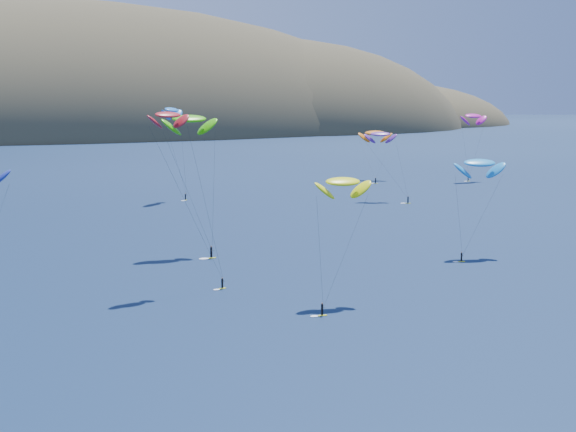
{
  "coord_description": "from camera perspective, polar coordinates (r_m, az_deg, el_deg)",
  "views": [
    {
      "loc": [
        -52.91,
        -35.16,
        28.5
      ],
      "look_at": [
        -3.59,
        80.0,
        9.0
      ],
      "focal_mm": 50.0,
      "sensor_mm": 36.0,
      "label": 1
    }
  ],
  "objects": [
    {
      "name": "island",
      "position": [
        605.88,
        -14.43,
        4.86
      ],
      "size": [
        730.0,
        300.0,
        210.0
      ],
      "color": "#3D3526",
      "rests_on": "ground"
    },
    {
      "name": "kitesurfer_2",
      "position": [
        109.49,
        3.92,
        2.44
      ],
      "size": [
        11.0,
        9.31,
        18.49
      ],
      "rotation": [
        0.0,
        0.0,
        -0.08
      ],
      "color": "yellow",
      "rests_on": "ground"
    },
    {
      "name": "kitesurfer_3",
      "position": [
        143.76,
        -7.03,
        6.86
      ],
      "size": [
        9.53,
        10.68,
        26.41
      ],
      "rotation": [
        0.0,
        0.0,
        -0.0
      ],
      "color": "yellow",
      "rests_on": "ground"
    },
    {
      "name": "kitesurfer_4",
      "position": [
        214.09,
        -8.27,
        7.48
      ],
      "size": [
        8.92,
        9.04,
        26.2
      ],
      "rotation": [
        0.0,
        0.0,
        0.8
      ],
      "color": "yellow",
      "rests_on": "ground"
    },
    {
      "name": "kitesurfer_5",
      "position": [
        144.4,
        13.46,
        3.69
      ],
      "size": [
        12.14,
        8.32,
        18.64
      ],
      "rotation": [
        0.0,
        0.0,
        -0.23
      ],
      "color": "yellow",
      "rests_on": "ground"
    },
    {
      "name": "kitesurfer_6",
      "position": [
        213.68,
        6.6,
        5.8
      ],
      "size": [
        8.88,
        13.71,
        19.67
      ],
      "rotation": [
        0.0,
        0.0,
        -0.44
      ],
      "color": "yellow",
      "rests_on": "ground"
    },
    {
      "name": "kitesurfer_8",
      "position": [
        266.12,
        13.04,
        6.95
      ],
      "size": [
        10.11,
        5.42,
        23.48
      ],
      "rotation": [
        0.0,
        0.0,
        0.09
      ],
      "color": "yellow",
      "rests_on": "ground"
    },
    {
      "name": "kitesurfer_9",
      "position": [
        116.84,
        -8.52,
        7.09
      ],
      "size": [
        10.48,
        7.16,
        26.98
      ],
      "rotation": [
        0.0,
        0.0,
        0.29
      ],
      "color": "yellow",
      "rests_on": "ground"
    },
    {
      "name": "kitesurfer_11",
      "position": [
        264.3,
        6.22,
        5.9
      ],
      "size": [
        12.62,
        17.23,
        18.03
      ],
      "rotation": [
        0.0,
        0.0,
        -0.56
      ],
      "color": "yellow",
      "rests_on": "ground"
    }
  ]
}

